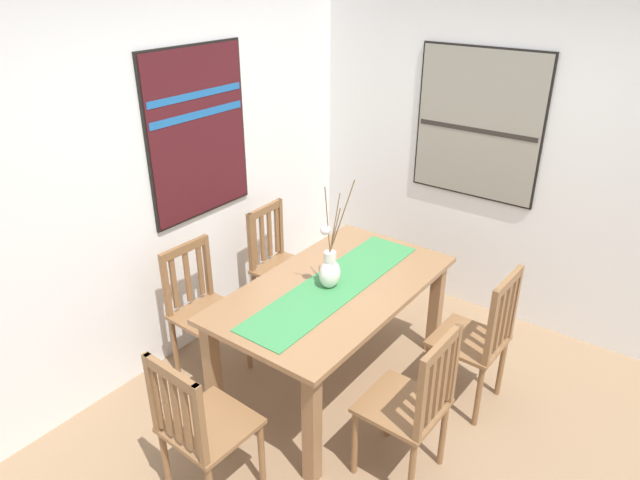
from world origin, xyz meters
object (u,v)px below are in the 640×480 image
(chair_2, at_px, (280,263))
(painting_on_side_wall, at_px, (478,125))
(chair_0, at_px, (413,403))
(chair_1, at_px, (203,309))
(chair_3, at_px, (200,426))
(centerpiece_vase, at_px, (330,269))
(chair_4, at_px, (478,338))
(painting_on_back_wall, at_px, (198,133))
(dining_table, at_px, (334,301))

(chair_2, distance_m, painting_on_side_wall, 1.84)
(chair_0, height_order, chair_1, chair_0)
(chair_1, relative_size, chair_3, 0.99)
(centerpiece_vase, xyz_separation_m, chair_3, (-1.14, -0.02, -0.40))
(centerpiece_vase, xyz_separation_m, chair_2, (0.44, 0.80, -0.41))
(chair_0, bearing_deg, painting_on_side_wall, 16.47)
(chair_2, distance_m, chair_4, 1.65)
(chair_0, bearing_deg, centerpiece_vase, 66.29)
(chair_4, bearing_deg, painting_on_back_wall, 101.45)
(painting_on_side_wall, bearing_deg, centerpiece_vase, 171.11)
(chair_1, height_order, painting_on_back_wall, painting_on_back_wall)
(chair_2, relative_size, chair_4, 0.96)
(dining_table, xyz_separation_m, chair_2, (0.41, 0.81, -0.16))
(chair_3, xyz_separation_m, chair_4, (1.56, -0.84, 0.01))
(chair_1, distance_m, chair_4, 1.83)
(dining_table, bearing_deg, painting_on_side_wall, -8.54)
(dining_table, xyz_separation_m, centerpiece_vase, (-0.03, 0.01, 0.25))
(dining_table, bearing_deg, chair_4, -65.39)
(centerpiece_vase, bearing_deg, chair_2, 61.09)
(centerpiece_vase, relative_size, chair_1, 0.77)
(chair_1, bearing_deg, chair_2, -0.37)
(chair_3, bearing_deg, painting_on_side_wall, -4.83)
(chair_0, relative_size, painting_on_side_wall, 0.86)
(chair_1, xyz_separation_m, painting_on_side_wall, (1.93, -1.05, 1.04))
(chair_4, xyz_separation_m, painting_on_back_wall, (-0.40, 1.98, 1.07))
(dining_table, height_order, chair_1, chair_1)
(dining_table, relative_size, painting_on_back_wall, 1.41)
(chair_1, height_order, painting_on_side_wall, painting_on_side_wall)
(chair_2, height_order, chair_4, chair_4)
(chair_1, xyz_separation_m, chair_4, (0.78, -1.66, 0.02))
(dining_table, relative_size, chair_1, 1.74)
(chair_3, bearing_deg, dining_table, 0.04)
(chair_3, bearing_deg, chair_4, -28.24)
(chair_3, bearing_deg, chair_1, 46.42)
(centerpiece_vase, distance_m, chair_2, 1.00)
(dining_table, xyz_separation_m, chair_0, (-0.39, -0.80, -0.14))
(chair_2, relative_size, painting_on_side_wall, 0.84)
(dining_table, distance_m, chair_4, 0.93)
(dining_table, bearing_deg, centerpiece_vase, 156.25)
(painting_on_back_wall, bearing_deg, chair_2, -37.96)
(chair_0, distance_m, chair_2, 1.79)
(centerpiece_vase, xyz_separation_m, chair_0, (-0.36, -0.81, -0.40))
(dining_table, bearing_deg, chair_0, -116.07)
(chair_3, distance_m, painting_on_side_wall, 2.90)
(centerpiece_vase, bearing_deg, chair_4, -63.94)
(chair_2, xyz_separation_m, chair_4, (-0.02, -1.65, 0.01))
(chair_3, relative_size, chair_4, 0.96)
(chair_1, height_order, chair_2, chair_2)
(chair_4, relative_size, painting_on_back_wall, 0.85)
(chair_2, bearing_deg, chair_0, -116.35)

